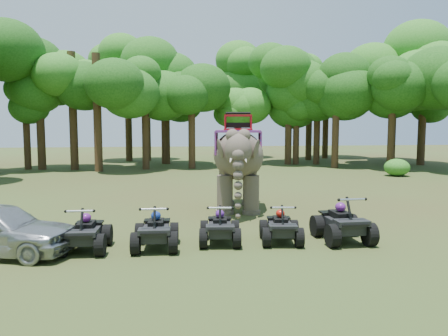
# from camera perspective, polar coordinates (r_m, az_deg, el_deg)

# --- Properties ---
(ground) EXTENTS (110.00, 110.00, 0.00)m
(ground) POSITION_cam_1_polar(r_m,az_deg,el_deg) (13.81, 0.65, -8.36)
(ground) COLOR #47381E
(ground) RESTS_ON ground
(elephant) EXTENTS (2.71, 4.83, 3.84)m
(elephant) POSITION_cam_1_polar(r_m,az_deg,el_deg) (17.25, 1.84, 0.91)
(elephant) COLOR #4F4539
(elephant) RESTS_ON ground
(atv_0) EXTENTS (1.25, 1.68, 1.22)m
(atv_0) POSITION_cam_1_polar(r_m,az_deg,el_deg) (12.26, -17.68, -7.51)
(atv_0) COLOR black
(atv_0) RESTS_ON ground
(atv_1) EXTENTS (1.27, 1.70, 1.22)m
(atv_1) POSITION_cam_1_polar(r_m,az_deg,el_deg) (12.05, -8.92, -7.52)
(atv_1) COLOR black
(atv_1) RESTS_ON ground
(atv_2) EXTENTS (1.29, 1.66, 1.15)m
(atv_2) POSITION_cam_1_polar(r_m,az_deg,el_deg) (12.42, -0.54, -7.23)
(atv_2) COLOR black
(atv_2) RESTS_ON ground
(atv_3) EXTENTS (1.32, 1.67, 1.14)m
(atv_3) POSITION_cam_1_polar(r_m,az_deg,el_deg) (12.62, 7.43, -7.10)
(atv_3) COLOR black
(atv_3) RESTS_ON ground
(atv_4) EXTENTS (1.38, 1.86, 1.36)m
(atv_4) POSITION_cam_1_polar(r_m,az_deg,el_deg) (13.08, 15.23, -6.30)
(atv_4) COLOR black
(atv_4) RESTS_ON ground
(tree_0) EXTENTS (5.39, 5.39, 7.70)m
(tree_0) POSITION_cam_1_polar(r_m,az_deg,el_deg) (33.59, -4.24, 6.49)
(tree_0) COLOR #195114
(tree_0) RESTS_ON ground
(tree_1) EXTENTS (4.57, 4.57, 6.53)m
(tree_1) POSITION_cam_1_polar(r_m,az_deg,el_deg) (37.19, 1.89, 5.52)
(tree_1) COLOR #195114
(tree_1) RESTS_ON ground
(tree_2) EXTENTS (6.36, 6.36, 9.09)m
(tree_2) POSITION_cam_1_polar(r_m,az_deg,el_deg) (37.50, 8.44, 7.42)
(tree_2) COLOR #195114
(tree_2) RESTS_ON ground
(tree_3) EXTENTS (5.67, 5.67, 8.11)m
(tree_3) POSITION_cam_1_polar(r_m,az_deg,el_deg) (34.99, 14.40, 6.64)
(tree_3) COLOR #195114
(tree_3) RESTS_ON ground
(tree_4) EXTENTS (5.16, 5.16, 7.37)m
(tree_4) POSITION_cam_1_polar(r_m,az_deg,el_deg) (34.85, 21.06, 5.83)
(tree_4) COLOR #195114
(tree_4) RESTS_ON ground
(tree_30) EXTENTS (4.64, 4.64, 6.63)m
(tree_30) POSITION_cam_1_polar(r_m,az_deg,el_deg) (36.01, -24.41, 5.10)
(tree_30) COLOR #195114
(tree_30) RESTS_ON ground
(tree_31) EXTENTS (6.53, 6.53, 9.32)m
(tree_31) POSITION_cam_1_polar(r_m,az_deg,el_deg) (32.63, -16.23, 7.74)
(tree_31) COLOR #195114
(tree_31) RESTS_ON ground
(tree_32) EXTENTS (5.38, 5.38, 7.68)m
(tree_32) POSITION_cam_1_polar(r_m,az_deg,el_deg) (33.41, -10.25, 6.41)
(tree_32) COLOR #195114
(tree_32) RESTS_ON ground
(tree_33) EXTENTS (7.36, 7.36, 10.51)m
(tree_33) POSITION_cam_1_polar(r_m,az_deg,el_deg) (40.02, 24.55, 7.88)
(tree_33) COLOR #195114
(tree_33) RESTS_ON ground
(tree_34) EXTENTS (5.64, 5.64, 8.06)m
(tree_34) POSITION_cam_1_polar(r_m,az_deg,el_deg) (37.88, 12.08, 6.56)
(tree_34) COLOR #195114
(tree_34) RESTS_ON ground
(tree_35) EXTENTS (6.51, 6.51, 9.30)m
(tree_35) POSITION_cam_1_polar(r_m,az_deg,el_deg) (42.46, 11.06, 7.31)
(tree_35) COLOR #195114
(tree_35) RESTS_ON ground
(tree_36) EXTENTS (7.18, 7.18, 10.25)m
(tree_36) POSITION_cam_1_polar(r_m,az_deg,el_deg) (40.09, 21.22, 7.82)
(tree_36) COLOR #195114
(tree_36) RESTS_ON ground
(tree_37) EXTENTS (6.32, 6.32, 9.03)m
(tree_37) POSITION_cam_1_polar(r_m,az_deg,el_deg) (38.05, -7.79, 7.36)
(tree_37) COLOR #195114
(tree_37) RESTS_ON ground
(tree_38) EXTENTS (6.61, 6.61, 9.44)m
(tree_38) POSITION_cam_1_polar(r_m,az_deg,el_deg) (44.93, 13.16, 7.26)
(tree_38) COLOR #195114
(tree_38) RESTS_ON ground
(tree_39) EXTENTS (5.20, 5.20, 7.43)m
(tree_39) POSITION_cam_1_polar(r_m,az_deg,el_deg) (37.64, 9.43, 6.14)
(tree_39) COLOR #195114
(tree_39) RESTS_ON ground
(tree_40) EXTENTS (7.20, 7.20, 10.28)m
(tree_40) POSITION_cam_1_polar(r_m,az_deg,el_deg) (42.81, 1.76, 8.05)
(tree_40) COLOR #195114
(tree_40) RESTS_ON ground
(tree_41) EXTENTS (5.14, 5.14, 7.34)m
(tree_41) POSITION_cam_1_polar(r_m,az_deg,el_deg) (37.82, -7.49, 6.10)
(tree_41) COLOR #195114
(tree_41) RESTS_ON ground
(tree_42) EXTENTS (7.24, 7.24, 10.34)m
(tree_42) POSITION_cam_1_polar(r_m,az_deg,el_deg) (41.37, -12.41, 8.05)
(tree_42) COLOR #195114
(tree_42) RESTS_ON ground
(tree_43) EXTENTS (6.23, 6.23, 8.91)m
(tree_43) POSITION_cam_1_polar(r_m,az_deg,el_deg) (43.64, 21.20, 6.73)
(tree_43) COLOR #195114
(tree_43) RESTS_ON ground
(tree_45) EXTENTS (6.83, 6.83, 9.75)m
(tree_45) POSITION_cam_1_polar(r_m,az_deg,el_deg) (35.52, -22.94, 7.68)
(tree_45) COLOR #195114
(tree_45) RESTS_ON ground
(tree_46) EXTENTS (4.92, 4.92, 7.02)m
(tree_46) POSITION_cam_1_polar(r_m,az_deg,el_deg) (40.59, 24.55, 5.38)
(tree_46) COLOR #195114
(tree_46) RESTS_ON ground
(tree_47) EXTENTS (6.77, 6.77, 9.67)m
(tree_47) POSITION_cam_1_polar(r_m,az_deg,el_deg) (34.48, -19.15, 7.82)
(tree_47) COLOR #195114
(tree_47) RESTS_ON ground
(tree_48) EXTENTS (6.06, 6.06, 8.66)m
(tree_48) POSITION_cam_1_polar(r_m,az_deg,el_deg) (41.48, -9.98, 6.93)
(tree_48) COLOR #195114
(tree_48) RESTS_ON ground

